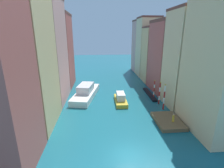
{
  "coord_description": "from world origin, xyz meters",
  "views": [
    {
      "loc": [
        -3.31,
        -16.96,
        14.46
      ],
      "look_at": [
        0.28,
        25.49,
        1.5
      ],
      "focal_mm": 26.77,
      "sensor_mm": 36.0,
      "label": 1
    }
  ],
  "objects_px": {
    "mooring_pole_1": "(160,93)",
    "motorboat_0": "(121,99)",
    "mooring_pole_0": "(164,97)",
    "gondola_black": "(150,94)",
    "waterfront_dock": "(168,121)",
    "vaporetto_white": "(86,92)",
    "person_on_dock": "(173,118)",
    "mooring_pole_2": "(154,89)"
  },
  "relations": [
    {
      "from": "mooring_pole_0",
      "to": "gondola_black",
      "type": "bearing_deg",
      "value": 91.67
    },
    {
      "from": "waterfront_dock",
      "to": "mooring_pole_2",
      "type": "bearing_deg",
      "value": 83.75
    },
    {
      "from": "mooring_pole_1",
      "to": "mooring_pole_2",
      "type": "height_order",
      "value": "mooring_pole_1"
    },
    {
      "from": "mooring_pole_1",
      "to": "vaporetto_white",
      "type": "height_order",
      "value": "mooring_pole_1"
    },
    {
      "from": "motorboat_0",
      "to": "waterfront_dock",
      "type": "bearing_deg",
      "value": -53.34
    },
    {
      "from": "vaporetto_white",
      "to": "mooring_pole_0",
      "type": "bearing_deg",
      "value": -27.84
    },
    {
      "from": "mooring_pole_1",
      "to": "vaporetto_white",
      "type": "distance_m",
      "value": 16.78
    },
    {
      "from": "mooring_pole_1",
      "to": "motorboat_0",
      "type": "xyz_separation_m",
      "value": [
        -8.05,
        1.4,
        -1.69
      ]
    },
    {
      "from": "mooring_pole_2",
      "to": "vaporetto_white",
      "type": "relative_size",
      "value": 0.33
    },
    {
      "from": "mooring_pole_2",
      "to": "motorboat_0",
      "type": "relative_size",
      "value": 0.66
    },
    {
      "from": "waterfront_dock",
      "to": "motorboat_0",
      "type": "bearing_deg",
      "value": 126.66
    },
    {
      "from": "mooring_pole_0",
      "to": "mooring_pole_1",
      "type": "xyz_separation_m",
      "value": [
        0.1,
        2.75,
        -0.16
      ]
    },
    {
      "from": "waterfront_dock",
      "to": "vaporetto_white",
      "type": "bearing_deg",
      "value": 137.57
    },
    {
      "from": "mooring_pole_0",
      "to": "mooring_pole_2",
      "type": "relative_size",
      "value": 1.2
    },
    {
      "from": "mooring_pole_1",
      "to": "motorboat_0",
      "type": "distance_m",
      "value": 8.35
    },
    {
      "from": "mooring_pole_0",
      "to": "mooring_pole_2",
      "type": "xyz_separation_m",
      "value": [
        0.1,
        6.17,
        -0.45
      ]
    },
    {
      "from": "vaporetto_white",
      "to": "gondola_black",
      "type": "bearing_deg",
      "value": -0.29
    },
    {
      "from": "vaporetto_white",
      "to": "motorboat_0",
      "type": "distance_m",
      "value": 8.77
    },
    {
      "from": "mooring_pole_1",
      "to": "gondola_black",
      "type": "distance_m",
      "value": 5.93
    },
    {
      "from": "mooring_pole_1",
      "to": "motorboat_0",
      "type": "bearing_deg",
      "value": 170.13
    },
    {
      "from": "person_on_dock",
      "to": "mooring_pole_2",
      "type": "bearing_deg",
      "value": 86.59
    },
    {
      "from": "waterfront_dock",
      "to": "person_on_dock",
      "type": "height_order",
      "value": "person_on_dock"
    },
    {
      "from": "waterfront_dock",
      "to": "gondola_black",
      "type": "relative_size",
      "value": 0.67
    },
    {
      "from": "mooring_pole_2",
      "to": "gondola_black",
      "type": "xyz_separation_m",
      "value": [
        -0.34,
        2.04,
        -2.02
      ]
    },
    {
      "from": "person_on_dock",
      "to": "motorboat_0",
      "type": "distance_m",
      "value": 12.36
    },
    {
      "from": "person_on_dock",
      "to": "mooring_pole_1",
      "type": "relative_size",
      "value": 0.28
    },
    {
      "from": "person_on_dock",
      "to": "gondola_black",
      "type": "xyz_separation_m",
      "value": [
        0.38,
        14.0,
        -1.03
      ]
    },
    {
      "from": "waterfront_dock",
      "to": "gondola_black",
      "type": "height_order",
      "value": "waterfront_dock"
    },
    {
      "from": "mooring_pole_1",
      "to": "vaporetto_white",
      "type": "xyz_separation_m",
      "value": [
        -15.78,
        5.53,
        -1.41
      ]
    },
    {
      "from": "mooring_pole_0",
      "to": "person_on_dock",
      "type": "bearing_deg",
      "value": -96.07
    },
    {
      "from": "vaporetto_white",
      "to": "gondola_black",
      "type": "xyz_separation_m",
      "value": [
        15.44,
        -0.08,
        -0.89
      ]
    },
    {
      "from": "person_on_dock",
      "to": "motorboat_0",
      "type": "height_order",
      "value": "motorboat_0"
    },
    {
      "from": "mooring_pole_0",
      "to": "mooring_pole_2",
      "type": "distance_m",
      "value": 6.19
    },
    {
      "from": "mooring_pole_2",
      "to": "motorboat_0",
      "type": "distance_m",
      "value": 8.42
    },
    {
      "from": "waterfront_dock",
      "to": "person_on_dock",
      "type": "relative_size",
      "value": 4.36
    },
    {
      "from": "gondola_black",
      "to": "motorboat_0",
      "type": "relative_size",
      "value": 1.36
    },
    {
      "from": "person_on_dock",
      "to": "mooring_pole_2",
      "type": "height_order",
      "value": "mooring_pole_2"
    },
    {
      "from": "gondola_black",
      "to": "motorboat_0",
      "type": "distance_m",
      "value": 8.74
    },
    {
      "from": "person_on_dock",
      "to": "mooring_pole_2",
      "type": "xyz_separation_m",
      "value": [
        0.71,
        11.96,
        0.99
      ]
    },
    {
      "from": "mooring_pole_1",
      "to": "gondola_black",
      "type": "bearing_deg",
      "value": 93.54
    },
    {
      "from": "gondola_black",
      "to": "person_on_dock",
      "type": "bearing_deg",
      "value": -91.54
    },
    {
      "from": "mooring_pole_0",
      "to": "gondola_black",
      "type": "xyz_separation_m",
      "value": [
        -0.24,
        8.21,
        -2.47
      ]
    }
  ]
}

